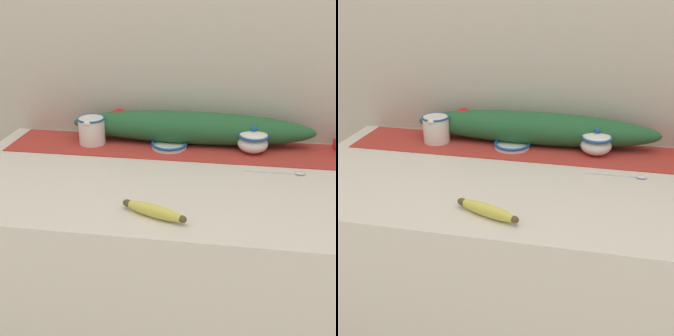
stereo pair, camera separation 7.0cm
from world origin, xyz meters
TOP-DOWN VIEW (x-y plane):
  - countertop at (0.00, 0.00)m, footprint 1.43×0.71m
  - back_wall at (0.00, 0.38)m, footprint 2.23×0.04m
  - table_runner at (0.00, 0.23)m, footprint 1.32×0.23m
  - cream_pitcher at (-0.36, 0.23)m, footprint 0.10×0.12m
  - sugar_bowl at (0.23, 0.23)m, footprint 0.11×0.11m
  - small_dish at (-0.07, 0.23)m, footprint 0.13×0.13m
  - banana at (-0.04, -0.25)m, footprint 0.19×0.10m
  - spoon at (0.35, 0.07)m, footprint 0.19×0.02m
  - poinsettia_garland at (-0.00, 0.29)m, footprint 0.90×0.13m

SIDE VIEW (x-z plane):
  - countertop at x=0.00m, z-range 0.00..0.90m
  - table_runner at x=0.00m, z-range 0.90..0.91m
  - spoon at x=0.35m, z-range 0.90..0.91m
  - small_dish at x=-0.07m, z-range 0.91..0.93m
  - banana at x=-0.04m, z-range 0.90..0.94m
  - sugar_bowl at x=0.23m, z-range 0.90..1.00m
  - cream_pitcher at x=-0.36m, z-range 0.91..1.01m
  - poinsettia_garland at x=0.00m, z-range 0.91..1.03m
  - back_wall at x=0.00m, z-range 0.00..2.40m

